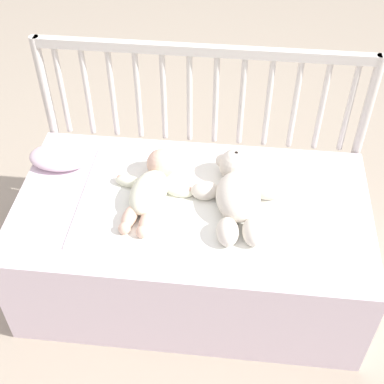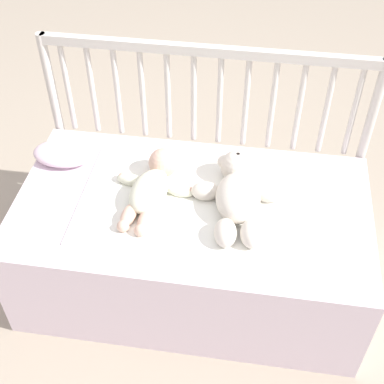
# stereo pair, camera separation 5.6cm
# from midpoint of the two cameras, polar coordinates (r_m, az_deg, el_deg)

# --- Properties ---
(ground_plane) EXTENTS (12.00, 12.00, 0.00)m
(ground_plane) POSITION_cam_midpoint_polar(r_m,az_deg,el_deg) (2.22, 0.73, -9.07)
(ground_plane) COLOR tan
(crib_mattress) EXTENTS (1.26, 0.69, 0.43)m
(crib_mattress) POSITION_cam_midpoint_polar(r_m,az_deg,el_deg) (2.05, 0.78, -5.50)
(crib_mattress) COLOR silver
(crib_mattress) RESTS_ON ground_plane
(crib_rail) EXTENTS (1.26, 0.04, 0.84)m
(crib_rail) POSITION_cam_midpoint_polar(r_m,az_deg,el_deg) (2.07, 2.34, 9.24)
(crib_rail) COLOR beige
(crib_rail) RESTS_ON ground_plane
(blanket) EXTENTS (0.81, 0.51, 0.01)m
(blanket) POSITION_cam_midpoint_polar(r_m,az_deg,el_deg) (1.89, 1.09, -1.28)
(blanket) COLOR white
(blanket) RESTS_ON crib_mattress
(teddy_bear) EXTENTS (0.33, 0.43, 0.12)m
(teddy_bear) POSITION_cam_midpoint_polar(r_m,az_deg,el_deg) (1.87, 5.75, -0.14)
(teddy_bear) COLOR silver
(teddy_bear) RESTS_ON crib_mattress
(baby) EXTENTS (0.30, 0.39, 0.11)m
(baby) POSITION_cam_midpoint_polar(r_m,az_deg,el_deg) (1.90, -3.46, 0.59)
(baby) COLOR #EAEACC
(baby) RESTS_ON crib_mattress
(small_pillow) EXTENTS (0.23, 0.15, 0.06)m
(small_pillow) POSITION_cam_midpoint_polar(r_m,az_deg,el_deg) (2.10, -12.83, 4.02)
(small_pillow) COLOR silver
(small_pillow) RESTS_ON crib_mattress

